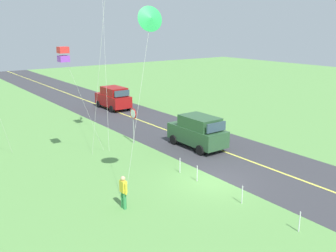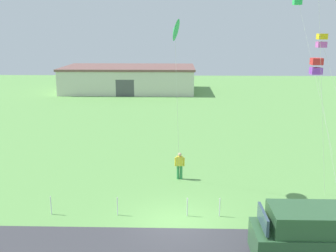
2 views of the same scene
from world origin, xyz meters
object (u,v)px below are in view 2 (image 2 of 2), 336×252
object	(u,v)px
person_adult_near	(180,165)
kite_red_low	(175,30)
kite_orange_near	(316,66)
warehouse_distant	(129,79)
kite_pink_drift	(322,41)
car_suv_foreground	(312,237)

from	to	relation	value
person_adult_near	kite_red_low	world-z (taller)	kite_red_low
person_adult_near	kite_red_low	distance (m)	7.73
kite_red_low	kite_orange_near	size ratio (longest dim) A/B	1.29
warehouse_distant	kite_orange_near	bearing A→B (deg)	-67.62
kite_pink_drift	person_adult_near	bearing A→B (deg)	-155.68
kite_red_low	kite_pink_drift	bearing A→B (deg)	30.55
kite_orange_near	kite_pink_drift	bearing A→B (deg)	68.90
kite_pink_drift	warehouse_distant	world-z (taller)	kite_pink_drift
person_adult_near	kite_orange_near	bearing A→B (deg)	-175.23
car_suv_foreground	kite_orange_near	xyz separation A→B (m)	(2.44, 8.24, 5.42)
car_suv_foreground	person_adult_near	distance (m)	9.87
car_suv_foreground	kite_red_low	world-z (taller)	kite_red_low
kite_red_low	warehouse_distant	bearing A→B (deg)	100.78
person_adult_near	kite_red_low	bearing A→B (deg)	86.13
car_suv_foreground	kite_pink_drift	distance (m)	14.89
kite_red_low	warehouse_distant	xyz separation A→B (m)	(-6.83, 35.86, -6.70)
kite_pink_drift	kite_orange_near	xyz separation A→B (m)	(-1.71, -4.42, -1.22)
person_adult_near	kite_pink_drift	distance (m)	12.01
kite_red_low	kite_pink_drift	xyz separation A→B (m)	(9.22, 5.44, -0.66)
kite_red_low	kite_orange_near	xyz separation A→B (m)	(7.52, 1.02, -1.88)
kite_orange_near	warehouse_distant	bearing A→B (deg)	112.38
warehouse_distant	kite_red_low	bearing A→B (deg)	-79.22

